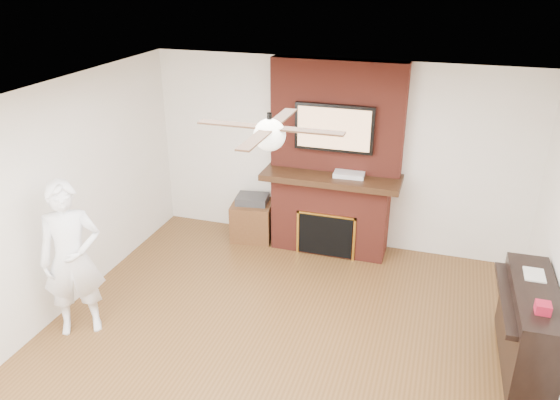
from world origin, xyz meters
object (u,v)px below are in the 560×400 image
(side_table, at_px, (253,218))
(fireplace, at_px, (333,178))
(person, at_px, (72,259))
(piano, at_px, (528,327))

(side_table, bearing_deg, fireplace, -4.95)
(fireplace, xyz_separation_m, side_table, (-1.10, -0.07, -0.71))
(person, xyz_separation_m, side_table, (1.00, 2.52, -0.55))
(person, height_order, piano, person)
(person, bearing_deg, side_table, 35.76)
(fireplace, height_order, side_table, fireplace)
(side_table, bearing_deg, piano, -36.05)
(person, bearing_deg, fireplace, 18.33)
(side_table, height_order, piano, piano)
(person, relative_size, side_table, 2.66)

